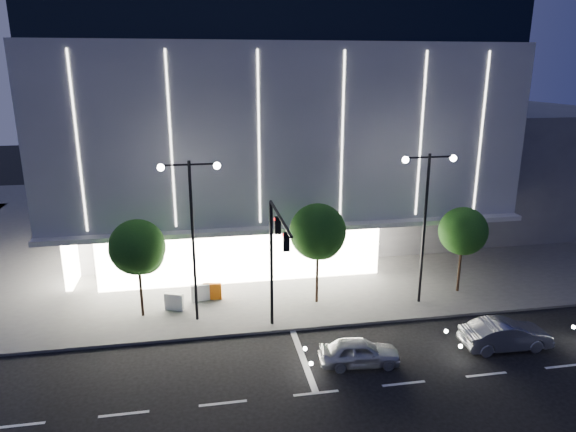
% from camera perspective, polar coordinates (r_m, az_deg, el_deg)
% --- Properties ---
extents(ground, '(160.00, 160.00, 0.00)m').
position_cam_1_polar(ground, '(24.37, -2.51, -17.54)').
color(ground, black).
rests_on(ground, ground).
extents(sidewalk_museum, '(70.00, 40.00, 0.15)m').
position_cam_1_polar(sidewalk_museum, '(46.74, -0.34, -0.57)').
color(sidewalk_museum, '#474747').
rests_on(sidewalk_museum, ground).
extents(museum, '(30.00, 25.80, 18.00)m').
position_cam_1_polar(museum, '(43.00, -2.67, 10.46)').
color(museum, '#4C4C51').
rests_on(museum, ground).
extents(annex_building, '(16.00, 20.00, 10.00)m').
position_cam_1_polar(annex_building, '(53.23, 22.66, 5.69)').
color(annex_building, '#4C4C51').
rests_on(annex_building, ground).
extents(traffic_mast, '(0.33, 5.89, 7.07)m').
position_cam_1_polar(traffic_mast, '(25.20, -1.40, -3.54)').
color(traffic_mast, black).
rests_on(traffic_mast, ground).
extents(street_lamp_west, '(3.16, 0.36, 9.00)m').
position_cam_1_polar(street_lamp_west, '(27.20, -10.63, -0.27)').
color(street_lamp_west, black).
rests_on(street_lamp_west, ground).
extents(street_lamp_east, '(3.16, 0.36, 9.00)m').
position_cam_1_polar(street_lamp_east, '(29.94, 15.07, 0.96)').
color(street_lamp_east, black).
rests_on(street_lamp_east, ground).
extents(tree_left, '(3.02, 3.02, 5.72)m').
position_cam_1_polar(tree_left, '(28.96, -16.32, -3.64)').
color(tree_left, black).
rests_on(tree_left, ground).
extents(tree_mid, '(3.25, 3.25, 6.15)m').
position_cam_1_polar(tree_mid, '(29.40, 3.36, -2.08)').
color(tree_mid, black).
rests_on(tree_mid, ground).
extents(tree_right, '(2.91, 2.91, 5.51)m').
position_cam_1_polar(tree_right, '(32.74, 18.88, -1.86)').
color(tree_right, black).
rests_on(tree_right, ground).
extents(car_lead, '(3.93, 1.87, 1.30)m').
position_cam_1_polar(car_lead, '(25.19, 7.95, -14.74)').
color(car_lead, '#B6BABE').
rests_on(car_lead, ground).
extents(car_second, '(4.47, 1.63, 1.46)m').
position_cam_1_polar(car_second, '(28.36, 23.00, -12.04)').
color(car_second, gray).
rests_on(car_second, ground).
extents(barrier_a, '(1.12, 0.39, 1.00)m').
position_cam_1_polar(barrier_a, '(31.34, -8.41, -8.28)').
color(barrier_a, orange).
rests_on(barrier_a, sidewalk_museum).
extents(barrier_b, '(1.12, 0.63, 1.00)m').
position_cam_1_polar(barrier_b, '(30.42, -12.54, -9.29)').
color(barrier_b, silver).
rests_on(barrier_b, sidewalk_museum).
extents(barrier_d, '(1.12, 0.36, 1.00)m').
position_cam_1_polar(barrier_d, '(31.27, -9.72, -8.40)').
color(barrier_d, silver).
rests_on(barrier_d, sidewalk_museum).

